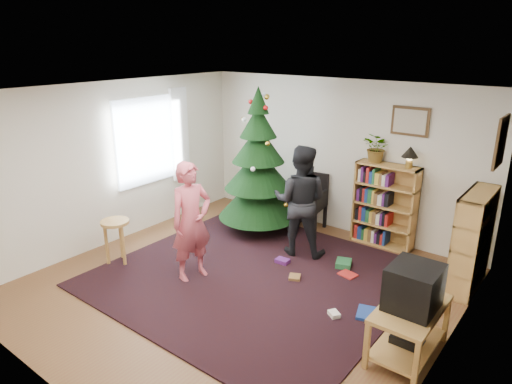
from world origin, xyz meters
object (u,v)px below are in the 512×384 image
Objects in this scene: christmas_tree at (258,173)px; tv_stand at (409,326)px; bookshelf_right at (472,240)px; armchair at (311,199)px; picture_right at (501,142)px; potted_plant at (377,148)px; stool at (116,230)px; person_standing at (191,222)px; person_by_chair at (300,201)px; crt_tv at (414,287)px; table_lamp at (410,153)px; bookshelf_back at (385,205)px; picture_back at (410,121)px.

christmas_tree is 3.61m from tv_stand.
armchair is at bearing 80.36° from bookshelf_right.
picture_right reaches higher than potted_plant.
christmas_tree reaches higher than stool.
person_by_chair is (0.73, 1.50, 0.02)m from person_standing.
person_standing is 3.57× the size of potted_plant.
crt_tv is 2.65m from table_lamp.
christmas_tree is 2.05m from bookshelf_back.
person_by_chair is (0.38, -0.95, 0.32)m from armchair.
picture_right is 0.37× the size of person_standing.
person_by_chair is at bearing -137.78° from table_lamp.
christmas_tree reaches higher than bookshelf_right.
person_by_chair is at bearing -17.20° from christmas_tree.
stool is (-2.95, -3.07, -1.44)m from picture_back.
picture_back is at bearing 124.92° from table_lamp.
picture_right is at bearing -21.08° from bookshelf_back.
picture_back is at bearing 22.79° from christmas_tree.
potted_plant is at bearing -142.89° from person_by_chair.
tv_stand is 0.60× the size of person_standing.
potted_plant is (-0.41, -0.14, -0.42)m from picture_back.
table_lamp is (-1.10, 0.56, 0.85)m from bookshelf_right.
bookshelf_back is at bearing -146.73° from picture_back.
christmas_tree is at bearing -158.48° from bookshelf_back.
picture_right is 3.86m from person_standing.
bookshelf_right is 2.55× the size of crt_tv.
crt_tv is at bearing 176.08° from bookshelf_right.
person_standing is (-2.87, -0.20, 0.03)m from crt_tv.
christmas_tree is at bearing -156.19° from potted_plant.
picture_back is at bearing 59.75° from bookshelf_right.
bookshelf_back is 1.26m from armchair.
person_standing is at bearing -175.96° from tv_stand.
picture_right is 0.46× the size of bookshelf_back.
bookshelf_right is at bearing 167.05° from picture_right.
stool is (-4.14, -2.37, -0.16)m from bookshelf_right.
crt_tv is (3.16, -1.61, -0.23)m from christmas_tree.
picture_right is 3.55m from christmas_tree.
picture_right is at bearing 28.75° from stool.
picture_back is 2.95m from crt_tv.
bookshelf_right is at bearing -21.82° from bookshelf_back.
person_by_chair is at bearing 102.44° from bookshelf_right.
potted_plant is at bearing 23.81° from christmas_tree.
picture_back is 0.42× the size of bookshelf_right.
tv_stand is at bearing -67.47° from table_lamp.
person_by_chair is (-0.87, -1.06, 0.17)m from bookshelf_back.
tv_stand is at bearing -50.47° from armchair.
table_lamp is (1.54, 0.11, 1.01)m from armchair.
christmas_tree is at bearing -144.11° from armchair.
tv_stand is (-0.12, -1.79, -0.34)m from bookshelf_right.
bookshelf_back is at bearing 46.94° from stool.
armchair reaches higher than tv_stand.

